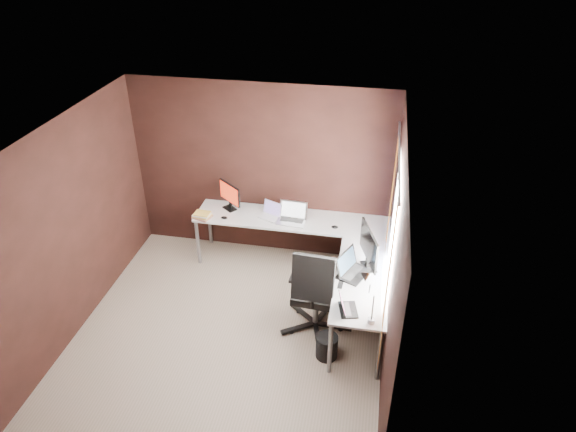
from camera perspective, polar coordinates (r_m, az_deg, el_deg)
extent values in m
cube|color=tan|center=(6.37, -6.40, -12.51)|extent=(3.60, 3.60, 0.00)
cube|color=white|center=(4.98, -8.09, 8.67)|extent=(3.60, 3.60, 0.00)
cube|color=black|center=(7.08, -2.94, 4.94)|extent=(3.60, 0.00, 2.50)
cube|color=black|center=(4.33, -14.30, -16.62)|extent=(3.60, 0.00, 2.50)
cube|color=black|center=(6.32, -22.95, -1.28)|extent=(0.00, 3.60, 2.50)
cube|color=black|center=(5.38, 11.58, -5.21)|extent=(0.00, 3.60, 2.50)
cube|color=white|center=(5.56, 11.72, -1.41)|extent=(0.00, 1.00, 1.30)
cube|color=#BA7A15|center=(5.08, 10.96, -7.65)|extent=(0.01, 0.35, 2.00)
cube|color=#BA7A15|center=(6.28, 11.25, 0.62)|extent=(0.01, 0.35, 2.00)
cylinder|color=slate|center=(5.16, 12.28, 6.39)|extent=(0.02, 1.90, 0.02)
cube|color=silver|center=(6.99, 0.41, -0.38)|extent=(2.65, 0.60, 0.03)
cube|color=silver|center=(5.99, 8.21, -6.93)|extent=(0.60, 1.65, 0.03)
cylinder|color=slate|center=(7.29, -9.97, -2.89)|extent=(0.05, 0.05, 0.70)
cylinder|color=slate|center=(7.69, -8.71, -0.75)|extent=(0.05, 0.05, 0.70)
cylinder|color=slate|center=(5.66, 4.70, -14.45)|extent=(0.05, 0.05, 0.70)
cylinder|color=slate|center=(5.66, 10.12, -14.98)|extent=(0.05, 0.05, 0.70)
cylinder|color=slate|center=(7.34, 10.71, -2.72)|extent=(0.05, 0.05, 0.70)
cube|color=silver|center=(6.86, 7.78, -5.62)|extent=(0.42, 0.50, 0.60)
cube|color=black|center=(7.25, -6.50, 0.85)|extent=(0.23, 0.22, 0.01)
cube|color=black|center=(7.23, -6.39, 1.25)|extent=(0.05, 0.05, 0.09)
cube|color=black|center=(7.14, -6.48, 2.55)|extent=(0.36, 0.30, 0.28)
cube|color=red|center=(7.13, -6.58, 2.51)|extent=(0.32, 0.26, 0.25)
cube|color=black|center=(6.15, 8.92, -5.59)|extent=(0.22, 0.27, 0.01)
cube|color=black|center=(6.11, 8.79, -5.15)|extent=(0.05, 0.06, 0.11)
cube|color=black|center=(5.97, 8.98, -3.23)|extent=(0.22, 0.60, 0.39)
cube|color=#1337A0|center=(5.97, 9.12, -3.22)|extent=(0.19, 0.57, 0.36)
cube|color=silver|center=(7.01, -2.08, -0.08)|extent=(0.35, 0.31, 0.02)
cube|color=silver|center=(7.02, -1.71, 0.89)|extent=(0.29, 0.17, 0.18)
cube|color=#634F89|center=(7.01, -1.74, 0.87)|extent=(0.26, 0.14, 0.16)
cube|color=silver|center=(6.91, 0.39, -0.59)|extent=(0.40, 0.29, 0.02)
cube|color=silver|center=(6.93, 0.60, 0.72)|extent=(0.38, 0.10, 0.24)
cube|color=silver|center=(6.92, 0.59, 0.70)|extent=(0.34, 0.08, 0.20)
cube|color=black|center=(6.03, 7.31, -6.33)|extent=(0.42, 0.48, 0.02)
cube|color=black|center=(5.99, 6.51, -4.99)|extent=(0.23, 0.39, 0.25)
cube|color=#192836|center=(5.98, 6.56, -5.01)|extent=(0.20, 0.34, 0.21)
cube|color=black|center=(5.54, 6.70, -10.31)|extent=(0.24, 0.30, 0.02)
cube|color=black|center=(5.47, 6.02, -9.65)|extent=(0.11, 0.27, 0.16)
cube|color=#B44F85|center=(5.47, 6.09, -9.65)|extent=(0.09, 0.23, 0.14)
cube|color=#9D6854|center=(7.10, -9.49, -0.08)|extent=(0.28, 0.24, 0.02)
cube|color=gold|center=(7.09, -9.51, 0.07)|extent=(0.24, 0.21, 0.02)
cube|color=beige|center=(7.08, -9.52, 0.20)|extent=(0.25, 0.21, 0.02)
cube|color=gold|center=(7.07, -9.53, 0.30)|extent=(0.22, 0.17, 0.01)
ellipsoid|color=black|center=(7.02, -7.10, -0.19)|extent=(0.10, 0.07, 0.04)
ellipsoid|color=black|center=(6.80, 5.22, -1.23)|extent=(0.10, 0.06, 0.04)
cylinder|color=slate|center=(5.41, 9.23, -11.42)|extent=(0.08, 0.08, 0.06)
cylinder|color=slate|center=(5.29, 9.40, -10.00)|extent=(0.02, 0.02, 0.30)
cylinder|color=slate|center=(5.18, 9.05, -8.01)|extent=(0.02, 0.16, 0.23)
cone|color=slate|center=(5.19, 8.61, -6.83)|extent=(0.09, 0.12, 0.12)
cylinder|color=slate|center=(6.22, 3.11, -10.19)|extent=(0.07, 0.07, 0.42)
cube|color=black|center=(6.06, 3.18, -8.45)|extent=(0.54, 0.54, 0.09)
cube|color=black|center=(5.62, 2.79, -6.96)|extent=(0.48, 0.16, 0.56)
cylinder|color=black|center=(5.97, 4.33, -14.25)|extent=(0.30, 0.30, 0.29)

